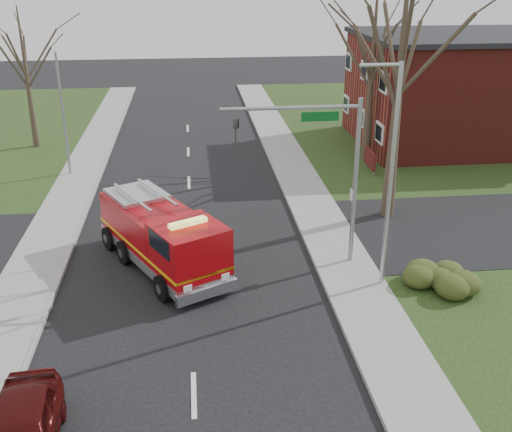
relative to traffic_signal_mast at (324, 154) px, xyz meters
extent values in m
plane|color=black|center=(-5.21, -1.50, -4.71)|extent=(120.00, 120.00, 0.00)
cube|color=gray|center=(0.99, -1.50, -4.63)|extent=(2.40, 80.00, 0.15)
cube|color=gray|center=(-11.41, -1.50, -4.63)|extent=(2.40, 80.00, 0.15)
cube|color=maroon|center=(13.79, 16.50, -1.21)|extent=(15.00, 10.00, 7.00)
cube|color=black|center=(13.79, 16.50, 2.39)|extent=(15.40, 10.40, 0.30)
cube|color=silver|center=(6.24, 16.50, -2.71)|extent=(0.12, 1.40, 1.20)
cube|color=#501213|center=(5.29, 11.00, -3.81)|extent=(0.12, 2.00, 1.00)
cylinder|color=gray|center=(5.29, 10.20, -4.26)|extent=(0.08, 0.08, 0.90)
cylinder|color=gray|center=(5.29, 11.80, -4.26)|extent=(0.08, 0.08, 0.90)
ellipsoid|color=#2E3B15|center=(3.79, -2.50, -4.13)|extent=(2.80, 2.00, 0.90)
cone|color=#3D2F24|center=(4.29, 4.50, 1.29)|extent=(0.64, 0.64, 12.00)
cone|color=#3D2F24|center=(5.79, 13.50, 0.54)|extent=(0.56, 0.56, 10.50)
cone|color=#3D2F24|center=(-15.21, 18.50, -0.21)|extent=(0.44, 0.44, 9.00)
cylinder|color=gray|center=(1.29, 0.00, -1.31)|extent=(0.18, 0.18, 6.80)
cylinder|color=gray|center=(-1.31, 0.00, 1.79)|extent=(5.20, 0.14, 0.14)
cube|color=#0C591E|center=(-0.21, 0.00, 1.44)|extent=(1.40, 0.06, 0.35)
imported|color=black|center=(-3.31, 0.00, 1.44)|extent=(0.22, 0.18, 1.10)
cylinder|color=#B7BABF|center=(1.99, -2.00, -0.51)|extent=(0.16, 0.16, 8.40)
cylinder|color=#B7BABF|center=(1.29, -2.00, 3.59)|extent=(1.40, 0.12, 0.12)
cylinder|color=gray|center=(-12.01, 12.50, -1.21)|extent=(0.14, 0.14, 7.00)
cube|color=#9A070C|center=(-6.83, 1.54, -3.30)|extent=(4.30, 5.28, 1.91)
cube|color=#9A070C|center=(-5.22, -1.51, -3.16)|extent=(3.19, 3.19, 2.18)
cube|color=#B7BABF|center=(-6.32, 0.57, -4.07)|extent=(5.42, 7.38, 0.41)
cube|color=#E5B20C|center=(-6.32, 0.57, -3.57)|extent=(5.43, 7.38, 0.11)
cube|color=black|center=(-4.75, -2.40, -2.48)|extent=(1.86, 1.04, 0.77)
cube|color=#E5D866|center=(-5.22, -1.51, -1.94)|extent=(1.43, 0.96, 0.16)
cylinder|color=black|center=(-6.22, -2.15, -4.21)|extent=(0.75, 1.03, 1.00)
cylinder|color=black|center=(-4.13, -1.04, -4.21)|extent=(0.75, 1.03, 1.00)
cylinder|color=black|center=(-8.64, 2.43, -4.21)|extent=(0.75, 1.03, 1.00)
cylinder|color=black|center=(-6.55, 3.53, -4.21)|extent=(0.75, 1.03, 1.00)
camera|label=1|loc=(-4.96, -21.33, 6.66)|focal=42.00mm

